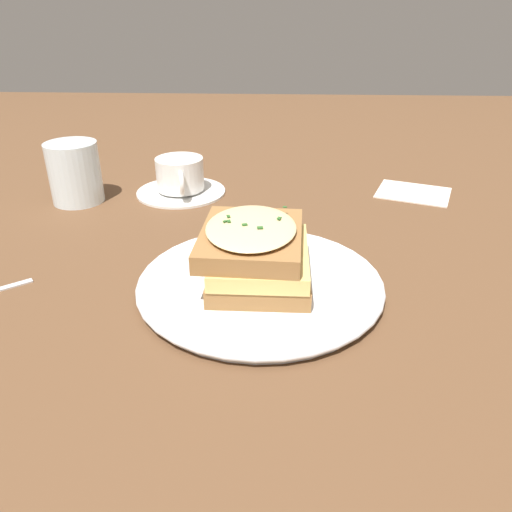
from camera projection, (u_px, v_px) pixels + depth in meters
ground_plane at (261, 276)px, 0.58m from camera, size 2.40×2.40×0.00m
dinner_plate at (256, 283)px, 0.55m from camera, size 0.27×0.27×0.01m
sandwich at (254, 252)px, 0.53m from camera, size 0.11×0.14×0.07m
teacup_with_saucer at (180, 179)px, 0.81m from camera, size 0.14×0.14×0.06m
water_glass at (75, 173)px, 0.77m from camera, size 0.08×0.08×0.09m
napkin at (413, 192)px, 0.82m from camera, size 0.14×0.13×0.00m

